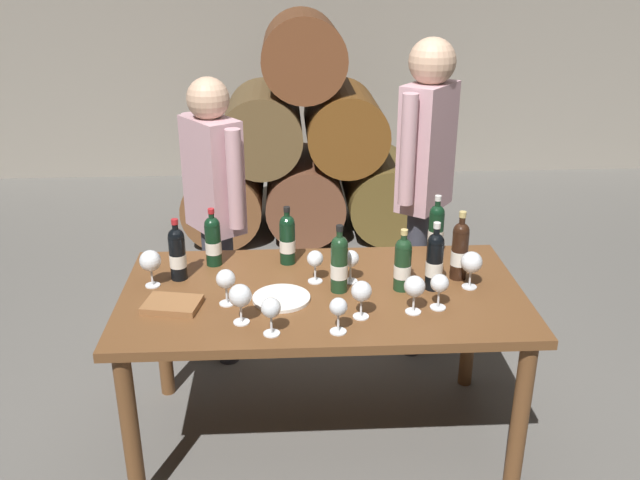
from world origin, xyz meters
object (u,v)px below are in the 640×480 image
at_px(wine_bottle_5, 435,261).
at_px(wine_glass_5, 472,263).
at_px(taster_seated_left, 214,200).
at_px(wine_glass_2, 226,280).
at_px(wine_bottle_1, 436,229).
at_px(wine_bottle_7, 287,239).
at_px(wine_bottle_2, 177,253).
at_px(wine_bottle_3, 460,250).
at_px(wine_glass_4, 361,292).
at_px(wine_glass_3, 240,296).
at_px(serving_plate, 281,298).
at_px(wine_glass_9, 351,260).
at_px(wine_glass_1, 440,285).
at_px(wine_bottle_0, 339,263).
at_px(wine_glass_0, 338,308).
at_px(wine_glass_10, 271,309).
at_px(wine_glass_7, 415,287).
at_px(wine_glass_8, 150,261).
at_px(wine_glass_6, 315,260).
at_px(tasting_notebook, 172,305).
at_px(dining_table, 322,310).
at_px(wine_bottle_4, 213,240).
at_px(wine_bottle_6, 403,264).

relative_size(wine_bottle_5, wine_glass_5, 1.83).
bearing_deg(taster_seated_left, wine_glass_2, -82.02).
distance_m(wine_bottle_1, wine_bottle_7, 0.70).
xyz_separation_m(wine_bottle_2, wine_bottle_3, (1.22, -0.06, 0.01)).
relative_size(wine_bottle_3, wine_glass_4, 2.00).
xyz_separation_m(wine_bottle_3, wine_glass_3, (-0.93, -0.35, -0.02)).
xyz_separation_m(wine_glass_5, serving_plate, (-0.80, -0.07, -0.11)).
bearing_deg(wine_glass_5, wine_glass_9, 170.48).
distance_m(wine_bottle_5, wine_glass_5, 0.16).
bearing_deg(wine_glass_1, wine_bottle_0, 155.23).
bearing_deg(wine_glass_2, wine_glass_0, -29.65).
distance_m(wine_glass_0, taster_seated_left, 1.20).
distance_m(wine_bottle_1, wine_glass_10, 1.03).
distance_m(wine_glass_5, wine_glass_10, 0.91).
bearing_deg(wine_glass_10, wine_glass_7, 13.93).
distance_m(wine_glass_5, wine_glass_8, 1.36).
distance_m(wine_bottle_7, wine_glass_7, 0.70).
xyz_separation_m(wine_glass_6, serving_plate, (-0.15, -0.16, -0.10)).
distance_m(wine_glass_1, tasting_notebook, 1.08).
xyz_separation_m(dining_table, wine_glass_7, (0.35, -0.20, 0.20)).
bearing_deg(taster_seated_left, tasting_notebook, -97.08).
bearing_deg(wine_glass_3, taster_seated_left, 100.55).
relative_size(wine_glass_2, tasting_notebook, 0.70).
xyz_separation_m(wine_glass_3, wine_glass_5, (0.96, 0.25, 0.00)).
bearing_deg(wine_glass_10, wine_bottle_7, 84.01).
bearing_deg(wine_glass_7, tasting_notebook, 174.76).
bearing_deg(wine_bottle_2, wine_glass_1, -16.90).
xyz_separation_m(dining_table, tasting_notebook, (-0.61, -0.12, 0.11)).
relative_size(wine_bottle_0, wine_glass_2, 1.94).
height_order(wine_glass_0, wine_glass_8, wine_glass_8).
relative_size(wine_bottle_0, wine_glass_3, 1.82).
bearing_deg(wine_glass_6, serving_plate, -132.62).
bearing_deg(tasting_notebook, wine_glass_6, 30.33).
distance_m(wine_bottle_0, wine_bottle_4, 0.62).
relative_size(wine_bottle_2, wine_bottle_6, 1.02).
bearing_deg(wine_bottle_1, wine_bottle_2, -170.46).
distance_m(dining_table, wine_glass_1, 0.53).
relative_size(wine_bottle_4, serving_plate, 1.14).
xyz_separation_m(wine_bottle_3, wine_glass_5, (0.03, -0.10, -0.02)).
bearing_deg(tasting_notebook, wine_bottle_4, 83.04).
height_order(wine_glass_1, serving_plate, wine_glass_1).
xyz_separation_m(wine_glass_5, tasting_notebook, (-1.24, -0.11, -0.10)).
xyz_separation_m(wine_glass_2, wine_glass_9, (0.52, 0.18, -0.00)).
distance_m(wine_bottle_6, wine_glass_3, 0.71).
distance_m(wine_glass_7, wine_glass_9, 0.36).
bearing_deg(dining_table, wine_glass_3, -142.54).
bearing_deg(wine_glass_7, wine_glass_8, 164.87).
bearing_deg(wine_glass_6, wine_glass_9, -3.26).
bearing_deg(wine_glass_5, wine_bottle_0, 179.29).
height_order(wine_bottle_7, wine_glass_6, wine_bottle_7).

